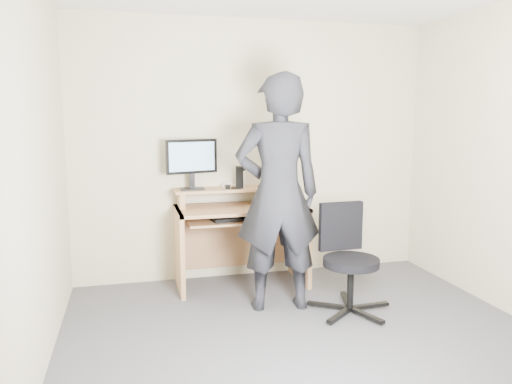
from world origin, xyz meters
name	(u,v)px	position (x,y,z in m)	size (l,w,h in m)	color
ground	(316,351)	(0.00, 0.00, 0.00)	(3.50, 3.50, 0.00)	#56575B
back_wall	(254,151)	(0.00, 1.75, 1.25)	(3.50, 0.02, 2.50)	beige
desk	(239,226)	(-0.20, 1.53, 0.55)	(1.20, 0.60, 0.91)	tan
monitor	(192,160)	(-0.63, 1.58, 1.19)	(0.48, 0.16, 0.47)	black
external_drive	(240,177)	(-0.18, 1.60, 1.01)	(0.07, 0.13, 0.20)	black
travel_mug	(242,179)	(-0.16, 1.60, 0.99)	(0.07, 0.07, 0.16)	silver
smartphone	(262,187)	(0.03, 1.56, 0.92)	(0.07, 0.13, 0.01)	black
charger	(228,187)	(-0.31, 1.54, 0.93)	(0.04, 0.04, 0.04)	black
headphones	(230,186)	(-0.27, 1.64, 0.92)	(0.16, 0.16, 0.02)	silver
keyboard	(237,218)	(-0.26, 1.36, 0.67)	(0.46, 0.18, 0.03)	black
mouse	(279,205)	(0.14, 1.35, 0.77)	(0.10, 0.06, 0.04)	black
office_chair	(347,254)	(0.51, 0.63, 0.47)	(0.66, 0.68, 0.86)	black
person	(278,194)	(-0.03, 0.83, 0.97)	(0.70, 0.46, 1.93)	black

